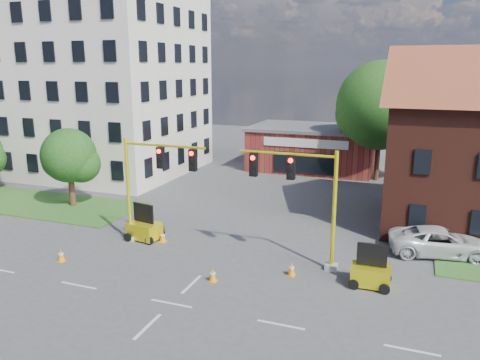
{
  "coord_description": "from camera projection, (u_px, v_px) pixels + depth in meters",
  "views": [
    {
      "loc": [
        9.39,
        -16.49,
        10.19
      ],
      "look_at": [
        -0.5,
        10.0,
        3.28
      ],
      "focal_mm": 35.0,
      "sensor_mm": 36.0,
      "label": 1
    }
  ],
  "objects": [
    {
      "name": "trailer_west",
      "position": [
        144.0,
        229.0,
        28.09
      ],
      "size": [
        2.09,
        1.59,
        2.15
      ],
      "rotation": [
        0.0,
        0.0,
        -0.19
      ],
      "color": "yellow",
      "rests_on": "ground"
    },
    {
      "name": "signal_mast_east",
      "position": [
        302.0,
        193.0,
        23.66
      ],
      "size": [
        5.3,
        0.6,
        6.2
      ],
      "color": "#979792",
      "rests_on": "ground"
    },
    {
      "name": "trailer_east",
      "position": [
        371.0,
        274.0,
        22.11
      ],
      "size": [
        1.83,
        1.26,
        2.04
      ],
      "rotation": [
        0.0,
        0.0,
        0.04
      ],
      "color": "yellow",
      "rests_on": "ground"
    },
    {
      "name": "office_block",
      "position": [
        93.0,
        65.0,
        44.89
      ],
      "size": [
        18.4,
        15.4,
        20.6
      ],
      "color": "silver",
      "rests_on": "ground"
    },
    {
      "name": "tree_nw_front",
      "position": [
        72.0,
        158.0,
        34.05
      ],
      "size": [
        4.18,
        3.98,
        5.85
      ],
      "color": "#392514",
      "rests_on": "ground"
    },
    {
      "name": "cone_c",
      "position": [
        213.0,
        275.0,
        22.64
      ],
      "size": [
        0.4,
        0.4,
        0.7
      ],
      "color": "orange",
      "rests_on": "ground"
    },
    {
      "name": "grass_verge_nw",
      "position": [
        6.0,
        200.0,
        36.5
      ],
      "size": [
        22.0,
        6.0,
        0.08
      ],
      "primitive_type": "cube",
      "color": "#2B5A22",
      "rests_on": "ground"
    },
    {
      "name": "cone_a",
      "position": [
        61.0,
        255.0,
        24.98
      ],
      "size": [
        0.4,
        0.4,
        0.7
      ],
      "color": "orange",
      "rests_on": "ground"
    },
    {
      "name": "pickup_white",
      "position": [
        441.0,
        242.0,
        25.77
      ],
      "size": [
        5.86,
        3.48,
        1.53
      ],
      "primitive_type": "imported",
      "rotation": [
        0.0,
        0.0,
        1.75
      ],
      "color": "silver",
      "rests_on": "ground"
    },
    {
      "name": "signal_mast_west",
      "position": [
        152.0,
        179.0,
        26.62
      ],
      "size": [
        5.3,
        0.6,
        6.2
      ],
      "color": "#979792",
      "rests_on": "ground"
    },
    {
      "name": "ground",
      "position": [
        171.0,
        303.0,
        20.61
      ],
      "size": [
        120.0,
        120.0,
        0.0
      ],
      "primitive_type": "plane",
      "color": "#434345",
      "rests_on": "ground"
    },
    {
      "name": "cone_d",
      "position": [
        292.0,
        269.0,
        23.29
      ],
      "size": [
        0.4,
        0.4,
        0.7
      ],
      "color": "orange",
      "rests_on": "ground"
    },
    {
      "name": "tree_large",
      "position": [
        386.0,
        109.0,
        41.36
      ],
      "size": [
        8.31,
        7.92,
        10.76
      ],
      "color": "#392514",
      "rests_on": "ground"
    },
    {
      "name": "brick_shop",
      "position": [
        313.0,
        147.0,
        47.39
      ],
      "size": [
        12.4,
        8.4,
        4.3
      ],
      "color": "maroon",
      "rests_on": "ground"
    },
    {
      "name": "cone_b",
      "position": [
        163.0,
        237.0,
        27.75
      ],
      "size": [
        0.4,
        0.4,
        0.7
      ],
      "color": "orange",
      "rests_on": "ground"
    },
    {
      "name": "lane_markings",
      "position": [
        134.0,
        340.0,
        17.88
      ],
      "size": [
        60.0,
        36.0,
        0.01
      ],
      "primitive_type": null,
      "color": "silver",
      "rests_on": "ground"
    }
  ]
}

